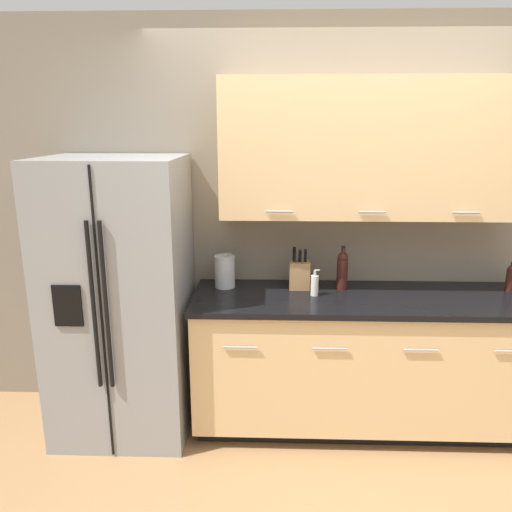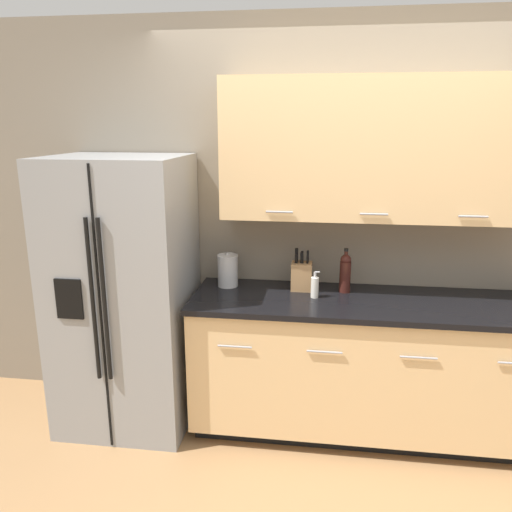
# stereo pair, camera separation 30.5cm
# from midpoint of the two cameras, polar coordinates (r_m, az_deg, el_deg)

# --- Properties ---
(ground_plane) EXTENTS (14.00, 14.00, 0.00)m
(ground_plane) POSITION_cam_midpoint_polar(r_m,az_deg,el_deg) (2.96, 7.94, -26.18)
(ground_plane) COLOR #997047
(wall_back) EXTENTS (10.00, 0.39, 2.60)m
(wall_back) POSITION_cam_midpoint_polar(r_m,az_deg,el_deg) (3.29, 7.75, 5.95)
(wall_back) COLOR gray
(wall_back) RESTS_ON ground_plane
(counter_unit) EXTENTS (2.16, 0.64, 0.90)m
(counter_unit) POSITION_cam_midpoint_polar(r_m,az_deg,el_deg) (3.32, 9.53, -11.77)
(counter_unit) COLOR black
(counter_unit) RESTS_ON ground_plane
(refrigerator) EXTENTS (0.82, 0.73, 1.75)m
(refrigerator) POSITION_cam_midpoint_polar(r_m,az_deg,el_deg) (3.27, -17.81, -4.76)
(refrigerator) COLOR gray
(refrigerator) RESTS_ON ground_plane
(knife_block) EXTENTS (0.13, 0.11, 0.27)m
(knife_block) POSITION_cam_midpoint_polar(r_m,az_deg,el_deg) (3.21, 2.28, -2.10)
(knife_block) COLOR #A87A4C
(knife_block) RESTS_ON counter_unit
(wine_bottle) EXTENTS (0.07, 0.07, 0.28)m
(wine_bottle) POSITION_cam_midpoint_polar(r_m,az_deg,el_deg) (3.21, 7.18, -1.59)
(wine_bottle) COLOR #3D1914
(wine_bottle) RESTS_ON counter_unit
(soap_dispenser) EXTENTS (0.05, 0.05, 0.17)m
(soap_dispenser) POSITION_cam_midpoint_polar(r_m,az_deg,el_deg) (3.09, 3.92, -3.37)
(soap_dispenser) COLOR silver
(soap_dispenser) RESTS_ON counter_unit
(oil_bottle) EXTENTS (0.05, 0.05, 0.19)m
(oil_bottle) POSITION_cam_midpoint_polar(r_m,az_deg,el_deg) (3.48, 24.90, -2.29)
(oil_bottle) COLOR #3D1914
(oil_bottle) RESTS_ON counter_unit
(steel_canister) EXTENTS (0.14, 0.14, 0.23)m
(steel_canister) POSITION_cam_midpoint_polar(r_m,az_deg,el_deg) (3.26, -6.25, -1.79)
(steel_canister) COLOR #B7B7BA
(steel_canister) RESTS_ON counter_unit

